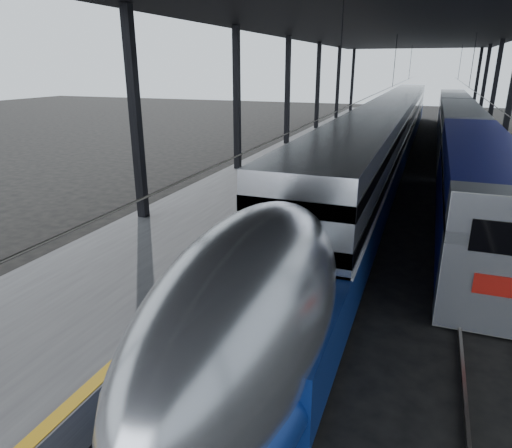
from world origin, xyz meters
The scene contains 7 objects.
ground centered at (0.00, 0.00, 0.00)m, with size 160.00×160.00×0.00m, color black.
platform centered at (-3.50, 20.00, 0.50)m, with size 6.00×80.00×1.00m, color #4C4C4F.
yellow_strip centered at (-0.70, 20.00, 1.00)m, with size 0.30×80.00×0.01m, color gold.
rails centered at (4.50, 20.00, 0.08)m, with size 6.52×80.00×0.16m.
canopy centered at (1.90, 20.00, 9.12)m, with size 18.00×75.00×9.47m.
tgv_train centered at (2.00, 24.64, 2.08)m, with size 3.11×65.20×4.46m.
second_train centered at (7.00, 29.21, 1.99)m, with size 2.85×56.05×3.93m.
Camera 1 is at (4.90, -10.13, 6.90)m, focal length 32.00 mm.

